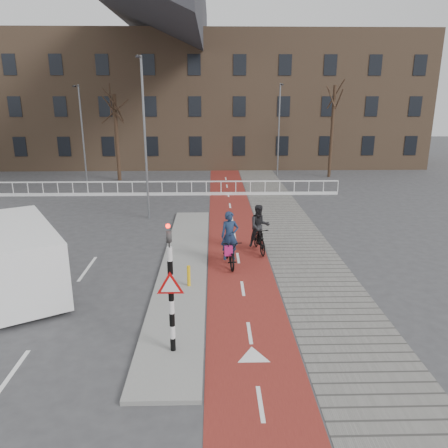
{
  "coord_description": "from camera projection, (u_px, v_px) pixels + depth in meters",
  "views": [
    {
      "loc": [
        0.49,
        -12.11,
        6.58
      ],
      "look_at": [
        0.91,
        5.0,
        1.5
      ],
      "focal_mm": 35.0,
      "sensor_mm": 36.0,
      "label": 1
    }
  ],
  "objects": [
    {
      "name": "van",
      "position": [
        18.0,
        258.0,
        14.87
      ],
      "size": [
        4.69,
        5.84,
        2.36
      ],
      "rotation": [
        0.0,
        0.0,
        0.53
      ],
      "color": "white",
      "rests_on": "ground"
    },
    {
      "name": "streetlight_right",
      "position": [
        279.0,
        130.0,
        36.1
      ],
      "size": [
        0.12,
        0.12,
        7.48
      ],
      "primitive_type": "cylinder",
      "color": "slate",
      "rests_on": "ground"
    },
    {
      "name": "tree_right",
      "position": [
        332.0,
        132.0,
        35.38
      ],
      "size": [
        0.25,
        0.25,
        7.32
      ],
      "primitive_type": "cylinder",
      "color": "black",
      "rests_on": "ground"
    },
    {
      "name": "streetlight_near",
      "position": [
        145.0,
        141.0,
        23.0
      ],
      "size": [
        0.12,
        0.12,
        8.48
      ],
      "primitive_type": "cylinder",
      "color": "slate",
      "rests_on": "ground"
    },
    {
      "name": "sidewalk",
      "position": [
        285.0,
        224.0,
        23.15
      ],
      "size": [
        3.0,
        60.0,
        0.01
      ],
      "primitive_type": "cube",
      "color": "slate",
      "rests_on": "ground"
    },
    {
      "name": "cyclist_far",
      "position": [
        259.0,
        233.0,
        18.77
      ],
      "size": [
        0.99,
        2.02,
        2.09
      ],
      "rotation": [
        0.0,
        0.0,
        0.15
      ],
      "color": "black",
      "rests_on": "bike_lane"
    },
    {
      "name": "bike_lane",
      "position": [
        233.0,
        224.0,
        23.08
      ],
      "size": [
        2.5,
        60.0,
        0.01
      ],
      "primitive_type": "cube",
      "color": "maroon",
      "rests_on": "ground"
    },
    {
      "name": "bollard",
      "position": [
        189.0,
        276.0,
        15.28
      ],
      "size": [
        0.12,
        0.12,
        0.74
      ],
      "primitive_type": "cylinder",
      "color": "yellow",
      "rests_on": "curb_island"
    },
    {
      "name": "cyclist_near",
      "position": [
        230.0,
        247.0,
        17.37
      ],
      "size": [
        1.0,
        2.22,
        2.2
      ],
      "rotation": [
        0.0,
        0.0,
        0.12
      ],
      "color": "black",
      "rests_on": "bike_lane"
    },
    {
      "name": "traffic_signal",
      "position": [
        171.0,
        285.0,
        10.94
      ],
      "size": [
        0.8,
        0.8,
        3.68
      ],
      "color": "black",
      "rests_on": "curb_island"
    },
    {
      "name": "curb_island",
      "position": [
        184.0,
        266.0,
        17.26
      ],
      "size": [
        1.8,
        16.0,
        0.12
      ],
      "primitive_type": "cube",
      "color": "gray",
      "rests_on": "ground"
    },
    {
      "name": "railing",
      "position": [
        133.0,
        191.0,
        29.55
      ],
      "size": [
        28.0,
        0.1,
        0.99
      ],
      "color": "silver",
      "rests_on": "ground"
    },
    {
      "name": "townhouse_row",
      "position": [
        176.0,
        81.0,
        41.84
      ],
      "size": [
        46.0,
        10.0,
        15.9
      ],
      "color": "#7F6047",
      "rests_on": "ground"
    },
    {
      "name": "ground",
      "position": [
        198.0,
        317.0,
        13.46
      ],
      "size": [
        120.0,
        120.0,
        0.0
      ],
      "primitive_type": "plane",
      "color": "#38383A",
      "rests_on": "ground"
    },
    {
      "name": "tree_mid",
      "position": [
        117.0,
        138.0,
        34.02
      ],
      "size": [
        0.29,
        0.29,
        6.62
      ],
      "primitive_type": "cylinder",
      "color": "black",
      "rests_on": "ground"
    },
    {
      "name": "streetlight_left",
      "position": [
        83.0,
        136.0,
        32.12
      ],
      "size": [
        0.12,
        0.12,
        7.28
      ],
      "primitive_type": "cylinder",
      "color": "slate",
      "rests_on": "ground"
    }
  ]
}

